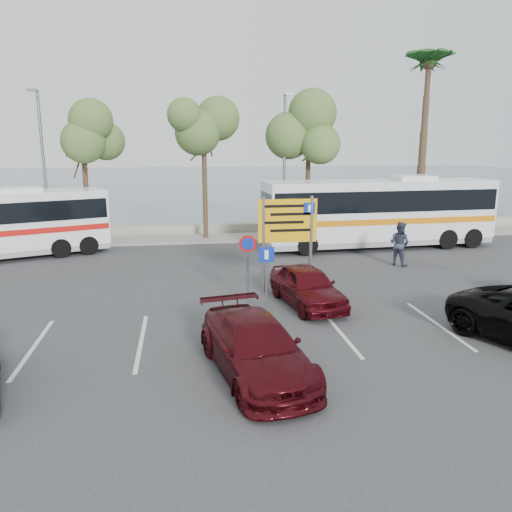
{
  "coord_description": "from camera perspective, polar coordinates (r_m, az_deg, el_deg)",
  "views": [
    {
      "loc": [
        -2.84,
        -14.58,
        5.49
      ],
      "look_at": [
        -0.21,
        3.0,
        1.46
      ],
      "focal_mm": 35.0,
      "sensor_mm": 36.0,
      "label": 1
    }
  ],
  "objects": [
    {
      "name": "ground",
      "position": [
        15.84,
        2.36,
        -7.51
      ],
      "size": [
        120.0,
        120.0,
        0.0
      ],
      "primitive_type": "plane",
      "color": "#353537",
      "rests_on": "ground"
    },
    {
      "name": "kerb_strip",
      "position": [
        29.23,
        -2.79,
        2.09
      ],
      "size": [
        44.0,
        2.4,
        0.15
      ],
      "primitive_type": "cube",
      "color": "gray",
      "rests_on": "ground"
    },
    {
      "name": "seawall",
      "position": [
        31.15,
        -3.17,
        3.17
      ],
      "size": [
        48.0,
        0.8,
        0.6
      ],
      "primitive_type": "cube",
      "color": "gray",
      "rests_on": "ground"
    },
    {
      "name": "sea",
      "position": [
        74.84,
        -6.38,
        8.5
      ],
      "size": [
        140.0,
        140.0,
        0.0
      ],
      "primitive_type": "plane",
      "color": "#3F5565",
      "rests_on": "ground"
    },
    {
      "name": "tree_left",
      "position": [
        29.05,
        -19.26,
        13.11
      ],
      "size": [
        3.2,
        3.2,
        7.2
      ],
      "color": "#382619",
      "rests_on": "kerb_strip"
    },
    {
      "name": "tree_mid",
      "position": [
        28.64,
        -6.03,
        15.05
      ],
      "size": [
        3.2,
        3.2,
        8.0
      ],
      "color": "#382619",
      "rests_on": "kerb_strip"
    },
    {
      "name": "tree_right",
      "position": [
        29.52,
        6.07,
        14.03
      ],
      "size": [
        3.2,
        3.2,
        7.4
      ],
      "color": "#382619",
      "rests_on": "kerb_strip"
    },
    {
      "name": "palm_tree",
      "position": [
        32.28,
        19.14,
        19.92
      ],
      "size": [
        4.8,
        4.8,
        11.2
      ],
      "color": "#382619",
      "rests_on": "kerb_strip"
    },
    {
      "name": "street_lamp_left",
      "position": [
        29.02,
        -23.17,
        10.02
      ],
      "size": [
        0.45,
        1.15,
        8.01
      ],
      "color": "slate",
      "rests_on": "kerb_strip"
    },
    {
      "name": "street_lamp_right",
      "position": [
        28.72,
        3.28,
        10.99
      ],
      "size": [
        0.45,
        1.15,
        8.01
      ],
      "color": "slate",
      "rests_on": "kerb_strip"
    },
    {
      "name": "direction_sign",
      "position": [
        18.45,
        3.63,
        3.21
      ],
      "size": [
        2.2,
        0.12,
        3.6
      ],
      "color": "slate",
      "rests_on": "ground"
    },
    {
      "name": "sign_no_stop",
      "position": [
        17.56,
        -0.98,
        -0.1
      ],
      "size": [
        0.6,
        0.08,
        2.35
      ],
      "color": "slate",
      "rests_on": "ground"
    },
    {
      "name": "sign_parking",
      "position": [
        16.11,
        1.18,
        -1.67
      ],
      "size": [
        0.5,
        0.07,
        2.25
      ],
      "color": "slate",
      "rests_on": "ground"
    },
    {
      "name": "lane_markings",
      "position": [
        14.75,
        -1.31,
        -9.06
      ],
      "size": [
        12.02,
        4.2,
        0.01
      ],
      "primitive_type": null,
      "color": "silver",
      "rests_on": "ground"
    },
    {
      "name": "coach_bus_right",
      "position": [
        27.38,
        13.8,
        4.61
      ],
      "size": [
        12.4,
        3.33,
        3.82
      ],
      "color": "silver",
      "rests_on": "ground"
    },
    {
      "name": "car_maroon",
      "position": [
        12.19,
        -0.04,
        -10.41
      ],
      "size": [
        2.8,
        5.03,
        1.38
      ],
      "primitive_type": "imported",
      "rotation": [
        0.0,
        0.0,
        0.19
      ],
      "color": "#440B11",
      "rests_on": "ground"
    },
    {
      "name": "car_red",
      "position": [
        17.3,
        5.85,
        -3.4
      ],
      "size": [
        2.25,
        4.24,
        1.37
      ],
      "primitive_type": "imported",
      "rotation": [
        0.0,
        0.0,
        0.16
      ],
      "color": "#4D0B11",
      "rests_on": "ground"
    },
    {
      "name": "pedestrian_far",
      "position": [
        23.67,
        16.07,
        1.36
      ],
      "size": [
        1.2,
        1.24,
        2.01
      ],
      "primitive_type": "imported",
      "rotation": [
        0.0,
        0.0,
        2.22
      ],
      "color": "#32344B",
      "rests_on": "ground"
    }
  ]
}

